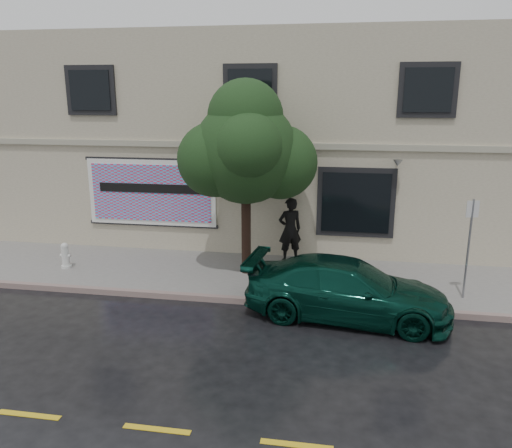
% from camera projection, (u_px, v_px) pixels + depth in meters
% --- Properties ---
extents(ground, '(90.00, 90.00, 0.00)m').
position_uv_depth(ground, '(212.00, 329.00, 11.18)').
color(ground, black).
rests_on(ground, ground).
extents(sidewalk, '(20.00, 3.50, 0.15)m').
position_uv_depth(sidewalk, '(240.00, 275.00, 14.26)').
color(sidewalk, gray).
rests_on(sidewalk, ground).
extents(curb, '(20.00, 0.18, 0.16)m').
position_uv_depth(curb, '(227.00, 299.00, 12.59)').
color(curb, slate).
rests_on(curb, ground).
extents(road_marking, '(19.00, 0.12, 0.01)m').
position_uv_depth(road_marking, '(157.00, 429.00, 7.84)').
color(road_marking, gold).
rests_on(road_marking, ground).
extents(building, '(20.00, 8.12, 7.00)m').
position_uv_depth(building, '(269.00, 137.00, 18.86)').
color(building, beige).
rests_on(building, ground).
extents(billboard, '(4.30, 0.16, 2.20)m').
position_uv_depth(billboard, '(151.00, 193.00, 15.85)').
color(billboard, white).
rests_on(billboard, ground).
extents(car, '(4.93, 2.60, 1.38)m').
position_uv_depth(car, '(347.00, 289.00, 11.62)').
color(car, '#083328').
rests_on(car, ground).
extents(pedestrian, '(0.85, 0.72, 1.97)m').
position_uv_depth(pedestrian, '(290.00, 230.00, 15.03)').
color(pedestrian, black).
rests_on(pedestrian, sidewalk).
extents(umbrella, '(1.06, 1.06, 0.74)m').
position_uv_depth(umbrella, '(291.00, 185.00, 14.68)').
color(umbrella, black).
rests_on(umbrella, pedestrian).
extents(street_tree, '(2.81, 2.81, 4.85)m').
position_uv_depth(street_tree, '(246.00, 152.00, 13.42)').
color(street_tree, black).
rests_on(street_tree, sidewalk).
extents(fire_hydrant, '(0.31, 0.29, 0.76)m').
position_uv_depth(fire_hydrant, '(65.00, 256.00, 14.57)').
color(fire_hydrant, silver).
rests_on(fire_hydrant, sidewalk).
extents(sign_pole, '(0.31, 0.09, 2.53)m').
position_uv_depth(sign_pole, '(469.00, 240.00, 12.12)').
color(sign_pole, gray).
rests_on(sign_pole, sidewalk).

